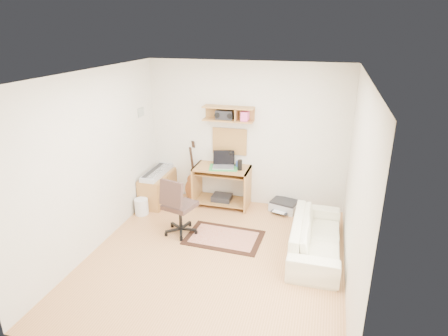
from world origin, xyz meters
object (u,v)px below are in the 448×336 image
(task_chair, at_px, (180,205))
(printer, at_px, (284,206))
(desk, at_px, (222,186))
(cabinet, at_px, (158,188))
(sofa, at_px, (316,231))

(task_chair, distance_m, printer, 2.00)
(desk, xyz_separation_m, cabinet, (-1.20, -0.18, -0.10))
(cabinet, xyz_separation_m, printer, (2.35, 0.26, -0.19))
(cabinet, distance_m, printer, 2.38)
(cabinet, height_order, sofa, sofa)
(cabinet, xyz_separation_m, sofa, (2.96, -0.99, 0.07))
(task_chair, height_order, printer, task_chair)
(desk, distance_m, printer, 1.19)
(desk, xyz_separation_m, task_chair, (-0.36, -1.17, 0.12))
(desk, height_order, task_chair, task_chair)
(desk, bearing_deg, sofa, -33.51)
(desk, height_order, cabinet, desk)
(printer, height_order, sofa, sofa)
(desk, distance_m, sofa, 2.11)
(cabinet, bearing_deg, desk, 8.27)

